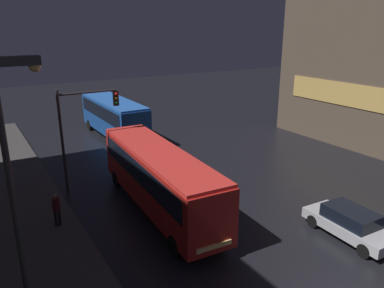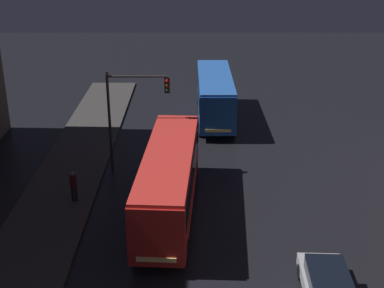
% 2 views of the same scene
% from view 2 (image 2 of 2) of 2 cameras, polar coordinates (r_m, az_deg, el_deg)
% --- Properties ---
extents(sidewalk_left, '(4.00, 48.00, 0.15)m').
position_cam_2_polar(sidewalk_left, '(28.67, -14.88, -6.91)').
color(sidewalk_left, '#3D3A38').
rests_on(sidewalk_left, ground).
extents(bus_near, '(3.05, 11.26, 3.41)m').
position_cam_2_polar(bus_near, '(26.76, -2.58, -3.42)').
color(bus_near, '#AD1E19').
rests_on(bus_near, ground).
extents(bus_far, '(2.60, 10.13, 3.40)m').
position_cam_2_polar(bus_far, '(40.28, 2.33, 5.51)').
color(bus_far, '#194793').
rests_on(bus_far, ground).
extents(car_taxi, '(1.99, 4.39, 1.41)m').
position_cam_2_polar(car_taxi, '(22.08, 14.16, -14.46)').
color(car_taxi, '#B7B7BC').
rests_on(car_taxi, ground).
extents(pedestrian_near, '(0.51, 0.51, 1.67)m').
position_cam_2_polar(pedestrian_near, '(28.77, -12.67, -4.20)').
color(pedestrian_near, black).
rests_on(pedestrian_near, sidewalk_left).
extents(traffic_light_main, '(3.60, 0.35, 6.15)m').
position_cam_2_polar(traffic_light_main, '(30.85, -6.73, 4.18)').
color(traffic_light_main, '#2D2D2D').
rests_on(traffic_light_main, ground).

